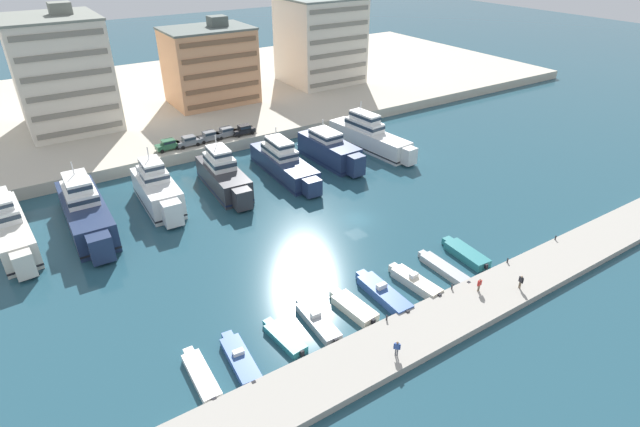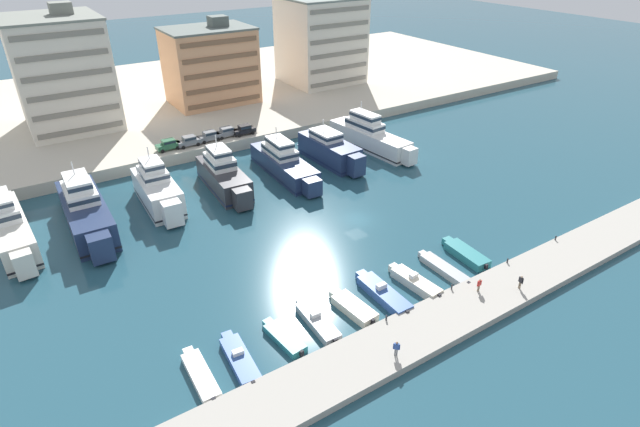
# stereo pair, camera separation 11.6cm
# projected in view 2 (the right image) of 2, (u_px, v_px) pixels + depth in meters

# --- Properties ---
(ground_plane) EXTENTS (400.00, 400.00, 0.00)m
(ground_plane) POSITION_uv_depth(u_px,v_px,m) (357.00, 219.00, 69.29)
(ground_plane) COLOR #234C5B
(quay_promenade) EXTENTS (180.00, 70.00, 1.98)m
(quay_promenade) POSITION_uv_depth(u_px,v_px,m) (190.00, 95.00, 117.25)
(quay_promenade) COLOR beige
(quay_promenade) RESTS_ON ground
(pier_dock) EXTENTS (120.00, 6.04, 0.81)m
(pier_dock) POSITION_uv_depth(u_px,v_px,m) (478.00, 302.00, 53.26)
(pier_dock) COLOR #A8A399
(pier_dock) RESTS_ON ground
(yacht_ivory_far_left) EXTENTS (4.97, 19.03, 8.23)m
(yacht_ivory_far_left) POSITION_uv_depth(u_px,v_px,m) (10.00, 228.00, 62.70)
(yacht_ivory_far_left) COLOR silver
(yacht_ivory_far_left) RESTS_ON ground
(yacht_navy_left) EXTENTS (5.16, 19.93, 8.75)m
(yacht_navy_left) POSITION_uv_depth(u_px,v_px,m) (86.00, 211.00, 66.03)
(yacht_navy_left) COLOR navy
(yacht_navy_left) RESTS_ON ground
(yacht_white_mid_left) EXTENTS (4.86, 15.30, 8.46)m
(yacht_white_mid_left) POSITION_uv_depth(u_px,v_px,m) (158.00, 190.00, 71.48)
(yacht_white_mid_left) COLOR white
(yacht_white_mid_left) RESTS_ON ground
(yacht_charcoal_center_left) EXTENTS (5.18, 16.33, 8.22)m
(yacht_charcoal_center_left) POSITION_uv_depth(u_px,v_px,m) (224.00, 176.00, 76.03)
(yacht_charcoal_center_left) COLOR #333338
(yacht_charcoal_center_left) RESTS_ON ground
(yacht_navy_center) EXTENTS (5.02, 19.39, 7.43)m
(yacht_navy_center) POSITION_uv_depth(u_px,v_px,m) (284.00, 163.00, 80.90)
(yacht_navy_center) COLOR navy
(yacht_navy_center) RESTS_ON ground
(yacht_navy_center_right) EXTENTS (4.98, 15.87, 7.08)m
(yacht_navy_center_right) POSITION_uv_depth(u_px,v_px,m) (330.00, 150.00, 85.06)
(yacht_navy_center_right) COLOR navy
(yacht_navy_center_right) RESTS_ON ground
(yacht_white_mid_right) EXTENTS (5.77, 20.80, 8.19)m
(yacht_white_mid_right) POSITION_uv_depth(u_px,v_px,m) (369.00, 136.00, 90.48)
(yacht_white_mid_right) COLOR white
(yacht_white_mid_right) RESTS_ON ground
(motorboat_white_far_left) EXTENTS (1.87, 7.18, 0.83)m
(motorboat_white_far_left) POSITION_uv_depth(u_px,v_px,m) (200.00, 375.00, 44.58)
(motorboat_white_far_left) COLOR white
(motorboat_white_far_left) RESTS_ON ground
(motorboat_blue_left) EXTENTS (2.36, 7.40, 1.21)m
(motorboat_blue_left) POSITION_uv_depth(u_px,v_px,m) (239.00, 359.00, 46.23)
(motorboat_blue_left) COLOR #33569E
(motorboat_blue_left) RESTS_ON ground
(motorboat_teal_mid_left) EXTENTS (2.32, 6.13, 0.81)m
(motorboat_teal_mid_left) POSITION_uv_depth(u_px,v_px,m) (284.00, 337.00, 48.69)
(motorboat_teal_mid_left) COLOR teal
(motorboat_teal_mid_left) RESTS_ON ground
(motorboat_grey_center_left) EXTENTS (2.10, 7.53, 1.30)m
(motorboat_grey_center_left) POSITION_uv_depth(u_px,v_px,m) (317.00, 321.00, 50.67)
(motorboat_grey_center_left) COLOR #9EA3A8
(motorboat_grey_center_left) RESTS_ON ground
(motorboat_cream_center) EXTENTS (2.61, 6.53, 0.93)m
(motorboat_cream_center) POSITION_uv_depth(u_px,v_px,m) (353.00, 307.00, 52.41)
(motorboat_cream_center) COLOR beige
(motorboat_cream_center) RESTS_ON ground
(motorboat_blue_center_right) EXTENTS (2.15, 8.45, 1.57)m
(motorboat_blue_center_right) POSITION_uv_depth(u_px,v_px,m) (383.00, 293.00, 54.36)
(motorboat_blue_center_right) COLOR #33569E
(motorboat_blue_center_right) RESTS_ON ground
(motorboat_cream_mid_right) EXTENTS (2.39, 7.40, 1.51)m
(motorboat_cream_mid_right) POSITION_uv_depth(u_px,v_px,m) (415.00, 282.00, 56.09)
(motorboat_cream_mid_right) COLOR beige
(motorboat_cream_mid_right) RESTS_ON ground
(motorboat_grey_right) EXTENTS (1.73, 7.81, 0.85)m
(motorboat_grey_right) POSITION_uv_depth(u_px,v_px,m) (444.00, 269.00, 58.46)
(motorboat_grey_right) COLOR #9EA3A8
(motorboat_grey_right) RESTS_ON ground
(motorboat_teal_far_right) EXTENTS (2.47, 7.17, 1.00)m
(motorboat_teal_far_right) POSITION_uv_depth(u_px,v_px,m) (465.00, 254.00, 61.01)
(motorboat_teal_far_right) COLOR teal
(motorboat_teal_far_right) RESTS_ON ground
(car_green_far_left) EXTENTS (4.18, 2.08, 1.80)m
(car_green_far_left) POSITION_uv_depth(u_px,v_px,m) (168.00, 144.00, 85.41)
(car_green_far_left) COLOR #2D6642
(car_green_far_left) RESTS_ON quay_promenade
(car_grey_left) EXTENTS (4.13, 1.99, 1.80)m
(car_grey_left) POSITION_uv_depth(u_px,v_px,m) (189.00, 141.00, 86.85)
(car_grey_left) COLOR slate
(car_grey_left) RESTS_ON quay_promenade
(car_grey_mid_left) EXTENTS (4.17, 2.07, 1.80)m
(car_grey_mid_left) POSITION_uv_depth(u_px,v_px,m) (209.00, 136.00, 88.92)
(car_grey_mid_left) COLOR slate
(car_grey_mid_left) RESTS_ON quay_promenade
(car_grey_center_left) EXTENTS (4.16, 2.05, 1.80)m
(car_grey_center_left) POSITION_uv_depth(u_px,v_px,m) (226.00, 132.00, 90.68)
(car_grey_center_left) COLOR slate
(car_grey_center_left) RESTS_ON quay_promenade
(car_black_center) EXTENTS (4.11, 1.93, 1.80)m
(car_black_center) POSITION_uv_depth(u_px,v_px,m) (244.00, 129.00, 91.76)
(car_black_center) COLOR black
(car_black_center) RESTS_ON quay_promenade
(apartment_block_far_left) EXTENTS (15.94, 17.40, 22.01)m
(apartment_block_far_left) POSITION_uv_depth(u_px,v_px,m) (62.00, 73.00, 91.65)
(apartment_block_far_left) COLOR silver
(apartment_block_far_left) RESTS_ON quay_promenade
(apartment_block_left) EXTENTS (17.83, 12.95, 17.53)m
(apartment_block_left) POSITION_uv_depth(u_px,v_px,m) (211.00, 65.00, 106.02)
(apartment_block_left) COLOR tan
(apartment_block_left) RESTS_ON quay_promenade
(apartment_block_mid_left) EXTENTS (17.41, 16.38, 21.46)m
(apartment_block_mid_left) POSITION_uv_depth(u_px,v_px,m) (321.00, 40.00, 120.00)
(apartment_block_mid_left) COLOR silver
(apartment_block_mid_left) RESTS_ON quay_promenade
(pedestrian_near_edge) EXTENTS (0.29, 0.64, 1.67)m
(pedestrian_near_edge) POSITION_uv_depth(u_px,v_px,m) (521.00, 281.00, 54.17)
(pedestrian_near_edge) COLOR #7A6B56
(pedestrian_near_edge) RESTS_ON pier_dock
(pedestrian_mid_deck) EXTENTS (0.63, 0.23, 1.63)m
(pedestrian_mid_deck) POSITION_uv_depth(u_px,v_px,m) (479.00, 284.00, 53.75)
(pedestrian_mid_deck) COLOR #7A6B56
(pedestrian_mid_deck) RESTS_ON pier_dock
(pedestrian_far_side) EXTENTS (0.48, 0.50, 1.68)m
(pedestrian_far_side) POSITION_uv_depth(u_px,v_px,m) (396.00, 347.00, 45.56)
(pedestrian_far_side) COLOR #4C515B
(pedestrian_far_side) RESTS_ON pier_dock
(bollard_west) EXTENTS (0.20, 0.20, 0.61)m
(bollard_west) POSITION_uv_depth(u_px,v_px,m) (386.00, 317.00, 50.07)
(bollard_west) COLOR #2D2D33
(bollard_west) RESTS_ON pier_dock
(bollard_west_mid) EXTENTS (0.20, 0.20, 0.61)m
(bollard_west_mid) POSITION_uv_depth(u_px,v_px,m) (452.00, 287.00, 54.38)
(bollard_west_mid) COLOR #2D2D33
(bollard_west_mid) RESTS_ON pier_dock
(bollard_east_mid) EXTENTS (0.20, 0.20, 0.61)m
(bollard_east_mid) POSITION_uv_depth(u_px,v_px,m) (508.00, 260.00, 58.68)
(bollard_east_mid) COLOR #2D2D33
(bollard_east_mid) RESTS_ON pier_dock
(bollard_east) EXTENTS (0.20, 0.20, 0.61)m
(bollard_east) POSITION_uv_depth(u_px,v_px,m) (556.00, 238.00, 62.99)
(bollard_east) COLOR #2D2D33
(bollard_east) RESTS_ON pier_dock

